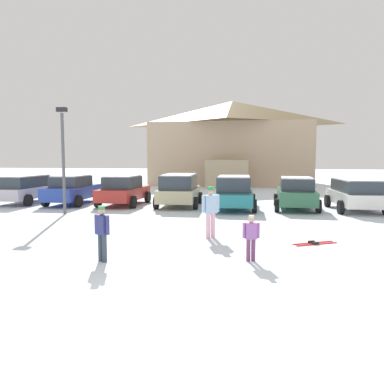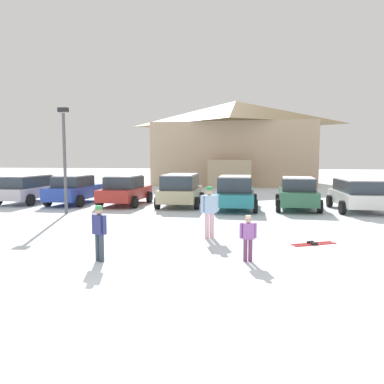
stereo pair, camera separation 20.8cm
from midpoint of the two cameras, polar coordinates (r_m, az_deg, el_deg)
ground at (r=6.72m, az=-6.05°, el=-17.51°), size 160.00×160.00×0.00m
ski_lodge at (r=37.78m, az=5.96°, el=7.57°), size 15.63×12.28×8.16m
parked_silver_wagon at (r=23.35m, az=-24.43°, el=0.54°), size 2.18×4.09×1.59m
parked_blue_hatchback at (r=21.94m, az=-17.97°, el=0.38°), size 2.12×4.32×1.62m
parked_red_sedan at (r=20.81m, az=-10.67°, el=0.29°), size 2.26×4.16×1.63m
parked_beige_suv at (r=20.03m, az=-2.24°, el=0.47°), size 2.32×4.19×1.72m
parked_teal_hatchback at (r=19.08m, az=6.12°, el=-0.03°), size 2.21×4.68×1.68m
parked_green_coupe at (r=19.54m, az=15.27°, el=-0.12°), size 2.30×4.22×1.62m
parked_white_suv at (r=19.90m, az=23.38°, el=-0.18°), size 2.30×4.12×1.57m
skier_child_in_purple_jacket at (r=9.50m, az=8.36°, el=-6.57°), size 0.43×0.22×1.16m
skier_teen_in_navy_coat at (r=9.63m, az=-14.14°, el=-5.68°), size 0.46×0.35×1.41m
skier_adult_in_blue_parka at (r=12.04m, az=2.36°, el=-2.63°), size 0.55×0.41×1.67m
pair_of_skis at (r=11.94m, az=17.68°, el=-7.44°), size 1.40×0.90×0.08m
lamp_post at (r=18.04m, az=-19.36°, el=5.49°), size 0.44×0.24×4.84m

